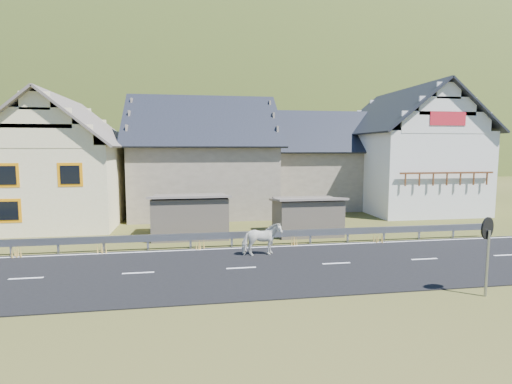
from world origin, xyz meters
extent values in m
plane|color=#373D13|center=(0.00, 0.00, 0.00)|extent=(160.00, 160.00, 0.00)
cube|color=black|center=(0.00, 0.00, 0.02)|extent=(60.00, 7.00, 0.04)
cube|color=silver|center=(0.00, 0.00, 0.04)|extent=(60.00, 6.60, 0.01)
cube|color=#93969B|center=(0.00, 3.68, 0.58)|extent=(28.00, 0.08, 0.34)
cube|color=#93969B|center=(-10.00, 3.70, 0.35)|extent=(0.10, 0.06, 0.70)
cube|color=#93969B|center=(-8.00, 3.70, 0.35)|extent=(0.10, 0.06, 0.70)
cube|color=#93969B|center=(-6.00, 3.70, 0.35)|extent=(0.10, 0.06, 0.70)
cube|color=#93969B|center=(-4.00, 3.70, 0.35)|extent=(0.10, 0.06, 0.70)
cube|color=#93969B|center=(-2.00, 3.70, 0.35)|extent=(0.10, 0.06, 0.70)
cube|color=#93969B|center=(0.00, 3.70, 0.35)|extent=(0.10, 0.06, 0.70)
cube|color=#93969B|center=(2.00, 3.70, 0.35)|extent=(0.10, 0.06, 0.70)
cube|color=#93969B|center=(4.00, 3.70, 0.35)|extent=(0.10, 0.06, 0.70)
cube|color=#93969B|center=(6.00, 3.70, 0.35)|extent=(0.10, 0.06, 0.70)
cube|color=#93969B|center=(8.00, 3.70, 0.35)|extent=(0.10, 0.06, 0.70)
cube|color=#93969B|center=(10.00, 3.70, 0.35)|extent=(0.10, 0.06, 0.70)
cube|color=#93969B|center=(12.00, 3.70, 0.35)|extent=(0.10, 0.06, 0.70)
cube|color=#93969B|center=(14.00, 3.70, 0.35)|extent=(0.10, 0.06, 0.70)
cube|color=brown|center=(-2.00, 6.50, 1.10)|extent=(4.30, 3.30, 2.40)
cube|color=brown|center=(4.50, 6.00, 1.00)|extent=(3.80, 2.90, 2.20)
cube|color=#F4E8B4|center=(-10.00, 12.00, 2.50)|extent=(7.00, 9.00, 5.00)
cube|color=orange|center=(-11.60, 7.50, 3.40)|extent=(1.30, 0.12, 1.30)
cube|color=orange|center=(-8.40, 7.50, 3.40)|extent=(1.30, 0.12, 1.30)
cube|color=orange|center=(-11.60, 7.50, 1.50)|extent=(1.30, 0.12, 1.30)
cube|color=gray|center=(-12.00, 13.50, 6.56)|extent=(0.70, 0.70, 2.40)
cube|color=gray|center=(-1.00, 15.00, 2.50)|extent=(10.00, 9.00, 5.00)
cube|color=gray|center=(9.00, 17.00, 2.30)|extent=(9.00, 8.00, 4.60)
cube|color=silver|center=(15.00, 14.00, 3.00)|extent=(8.00, 10.00, 6.00)
cube|color=red|center=(15.00, 8.97, 6.80)|extent=(2.60, 0.06, 0.90)
cube|color=brown|center=(15.00, 8.75, 3.20)|extent=(6.80, 0.12, 0.12)
ellipsoid|color=#2C3F13|center=(5.00, 180.00, -20.00)|extent=(440.00, 280.00, 260.00)
ellipsoid|color=black|center=(-55.00, 110.00, 6.00)|extent=(76.00, 50.00, 28.00)
imported|color=silver|center=(1.15, 1.76, 0.77)|extent=(0.97, 1.81, 1.47)
cylinder|color=#93969B|center=(7.50, -4.25, 1.10)|extent=(0.09, 0.09, 2.19)
cylinder|color=black|center=(7.50, -4.16, 2.25)|extent=(0.68, 0.35, 0.72)
cylinder|color=white|center=(7.50, -4.12, 2.25)|extent=(0.57, 0.29, 0.61)
camera|label=1|loc=(-1.93, -15.46, 4.79)|focal=28.00mm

